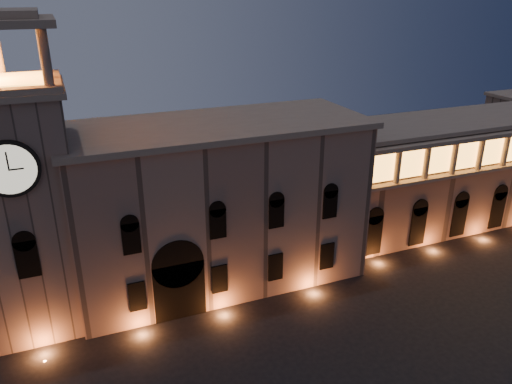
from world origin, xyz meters
The scene contains 3 objects.
government_building centered at (-2.08, 21.93, 8.77)m, with size 30.80×12.80×17.60m.
clock_tower centered at (-20.50, 20.98, 12.50)m, with size 9.80×9.80×32.40m.
colonnade_wing centered at (32.00, 23.92, 7.33)m, with size 40.60×11.50×14.50m.
Camera 1 is at (-16.45, -24.33, 29.87)m, focal length 35.00 mm.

